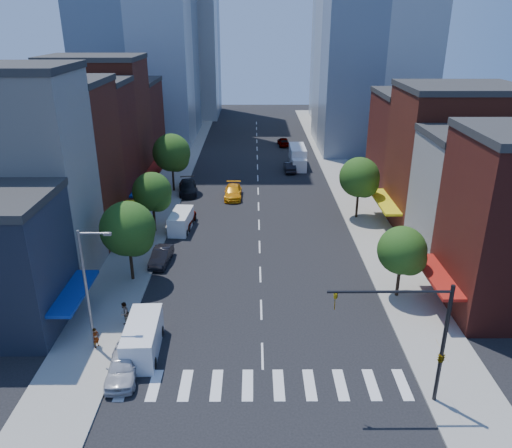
{
  "coord_description": "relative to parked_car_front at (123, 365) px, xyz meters",
  "views": [
    {
      "loc": [
        -0.57,
        -28.7,
        21.84
      ],
      "look_at": [
        -0.4,
        12.1,
        5.0
      ],
      "focal_mm": 35.0,
      "sensor_mm": 36.0,
      "label": 1
    }
  ],
  "objects": [
    {
      "name": "tree_right_far",
      "position": [
        20.84,
        27.92,
        4.04
      ],
      "size": [
        4.6,
        4.6,
        7.2
      ],
      "color": "black",
      "rests_on": "sidewalk_right"
    },
    {
      "name": "taxi",
      "position": [
        5.87,
        35.35,
        -0.03
      ],
      "size": [
        2.21,
        5.44,
        1.58
      ],
      "primitive_type": "imported",
      "rotation": [
        0.0,
        0.0,
        0.0
      ],
      "color": "#F59D0C",
      "rests_on": "ground"
    },
    {
      "name": "parked_car_front",
      "position": [
        0.0,
        0.0,
        0.0
      ],
      "size": [
        2.31,
        4.95,
        1.64
      ],
      "primitive_type": "imported",
      "rotation": [
        0.0,
        0.0,
        0.08
      ],
      "color": "#BBBBC0",
      "rests_on": "ground"
    },
    {
      "name": "parked_car_second",
      "position": [
        -0.31,
        16.38,
        -0.09
      ],
      "size": [
        1.87,
        4.56,
        1.47
      ],
      "primitive_type": "imported",
      "rotation": [
        0.0,
        0.0,
        -0.07
      ],
      "color": "black",
      "rests_on": "ground"
    },
    {
      "name": "bldg_left_1",
      "position": [
        -11.81,
        14.0,
        8.18
      ],
      "size": [
        12.0,
        8.0,
        18.0
      ],
      "primitive_type": "cube",
      "color": "beige",
      "rests_on": "ground"
    },
    {
      "name": "tree_left_mid",
      "position": [
        -2.16,
        23.92,
        3.71
      ],
      "size": [
        4.2,
        4.2,
        6.65
      ],
      "color": "black",
      "rests_on": "sidewalk_left"
    },
    {
      "name": "cargo_van_far",
      "position": [
        0.5,
        24.45,
        0.22
      ],
      "size": [
        2.37,
        5.09,
        2.11
      ],
      "rotation": [
        0.0,
        0.0,
        -0.08
      ],
      "color": "white",
      "rests_on": "ground"
    },
    {
      "name": "cargo_van_near",
      "position": [
        0.81,
        2.38,
        0.33
      ],
      "size": [
        2.41,
        5.53,
        2.32
      ],
      "rotation": [
        0.0,
        0.0,
        0.04
      ],
      "color": "silver",
      "rests_on": "ground"
    },
    {
      "name": "traffic_car_oncoming",
      "position": [
        14.12,
        47.39,
        -0.06
      ],
      "size": [
        1.74,
        4.66,
        1.52
      ],
      "primitive_type": "imported",
      "rotation": [
        0.0,
        0.0,
        3.17
      ],
      "color": "black",
      "rests_on": "ground"
    },
    {
      "name": "traffic_car_far",
      "position": [
        14.07,
        64.27,
        -0.04
      ],
      "size": [
        2.2,
        4.73,
        1.57
      ],
      "primitive_type": "imported",
      "rotation": [
        0.0,
        0.0,
        3.22
      ],
      "color": "#999999",
      "rests_on": "ground"
    },
    {
      "name": "ground",
      "position": [
        9.19,
        2.0,
        -0.82
      ],
      "size": [
        220.0,
        220.0,
        0.0
      ],
      "primitive_type": "plane",
      "color": "black",
      "rests_on": "ground"
    },
    {
      "name": "bldg_left_4",
      "position": [
        -11.81,
        39.5,
        7.68
      ],
      "size": [
        12.0,
        9.0,
        17.0
      ],
      "primitive_type": "cube",
      "color": "maroon",
      "rests_on": "ground"
    },
    {
      "name": "bldg_right_3",
      "position": [
        30.19,
        36.0,
        5.68
      ],
      "size": [
        12.0,
        10.0,
        13.0
      ],
      "primitive_type": "cube",
      "color": "#561B15",
      "rests_on": "ground"
    },
    {
      "name": "bldg_right_2",
      "position": [
        30.19,
        26.0,
        6.68
      ],
      "size": [
        12.0,
        10.0,
        15.0
      ],
      "primitive_type": "cube",
      "color": "maroon",
      "rests_on": "ground"
    },
    {
      "name": "parked_car_rear",
      "position": [
        -0.31,
        37.19,
        0.01
      ],
      "size": [
        3.06,
        5.96,
        1.65
      ],
      "primitive_type": "imported",
      "rotation": [
        0.0,
        0.0,
        0.13
      ],
      "color": "black",
      "rests_on": "ground"
    },
    {
      "name": "tree_right_near",
      "position": [
        20.84,
        9.92,
        3.37
      ],
      "size": [
        4.0,
        4.0,
        6.2
      ],
      "color": "black",
      "rests_on": "sidewalk_right"
    },
    {
      "name": "sidewalk_left",
      "position": [
        -3.31,
        42.0,
        -0.74
      ],
      "size": [
        5.0,
        120.0,
        0.15
      ],
      "primitive_type": "cube",
      "color": "gray",
      "rests_on": "ground"
    },
    {
      "name": "bldg_left_2",
      "position": [
        -11.81,
        22.5,
        7.18
      ],
      "size": [
        12.0,
        9.0,
        16.0
      ],
      "primitive_type": "cube",
      "color": "maroon",
      "rests_on": "ground"
    },
    {
      "name": "bldg_left_3",
      "position": [
        -11.81,
        31.0,
        6.68
      ],
      "size": [
        12.0,
        8.0,
        15.0
      ],
      "primitive_type": "cube",
      "color": "#561B15",
      "rests_on": "ground"
    },
    {
      "name": "crosswalk",
      "position": [
        9.19,
        -1.0,
        -0.81
      ],
      "size": [
        19.0,
        3.0,
        0.01
      ],
      "primitive_type": "cube",
      "color": "silver",
      "rests_on": "ground"
    },
    {
      "name": "streetlight",
      "position": [
        -2.62,
        3.0,
        4.46
      ],
      "size": [
        2.25,
        0.25,
        9.0
      ],
      "color": "slate",
      "rests_on": "sidewalk_left"
    },
    {
      "name": "bldg_right_1",
      "position": [
        30.19,
        17.0,
        5.18
      ],
      "size": [
        12.0,
        8.0,
        12.0
      ],
      "primitive_type": "cube",
      "color": "beige",
      "rests_on": "ground"
    },
    {
      "name": "pedestrian_far",
      "position": [
        -1.31,
        5.91,
        0.22
      ],
      "size": [
        0.88,
        1.02,
        1.78
      ],
      "primitive_type": "imported",
      "rotation": [
        0.0,
        0.0,
        -1.85
      ],
      "color": "#999999",
      "rests_on": "sidewalk_left"
    },
    {
      "name": "tree_left_near",
      "position": [
        -2.16,
        12.92,
        4.05
      ],
      "size": [
        4.8,
        4.8,
        7.3
      ],
      "color": "black",
      "rests_on": "sidewalk_left"
    },
    {
      "name": "sidewalk_right",
      "position": [
        21.69,
        42.0,
        -0.74
      ],
      "size": [
        5.0,
        120.0,
        0.15
      ],
      "primitive_type": "cube",
      "color": "gray",
      "rests_on": "ground"
    },
    {
      "name": "box_truck",
      "position": [
        15.55,
        50.17,
        0.67
      ],
      "size": [
        2.47,
        7.82,
        3.14
      ],
      "rotation": [
        0.0,
        0.0,
        0.0
      ],
      "color": "silver",
      "rests_on": "ground"
    },
    {
      "name": "traffic_signal",
      "position": [
        19.13,
        -2.5,
        3.34
      ],
      "size": [
        7.24,
        2.24,
        8.0
      ],
      "color": "black",
      "rests_on": "sidewalk_right"
    },
    {
      "name": "parked_car_third",
      "position": [
        0.44,
        25.55,
        -0.08
      ],
      "size": [
        2.9,
        5.51,
        1.48
      ],
      "primitive_type": "imported",
      "rotation": [
        0.0,
        0.0,
        -0.09
      ],
      "color": "#999999",
      "rests_on": "ground"
    },
    {
      "name": "pedestrian_near",
      "position": [
        -2.62,
        2.93,
        0.09
      ],
      "size": [
        0.57,
        0.66,
        1.52
      ],
      "primitive_type": "imported",
      "rotation": [
        0.0,
        0.0,
        1.1
      ],
      "color": "#999999",
      "rests_on": "sidewalk_left"
    },
    {
      "name": "tree_left_far",
      "position": [
        -2.16,
        37.92,
        4.38
      ],
      "size": [
        5.0,
        5.0,
        7.75
      ],
      "color": "black",
      "rests_on": "sidewalk_left"
    },
    {
      "name": "bldg_left_5",
      "position": [
        -11.81,
        49.0,
        5.68
      ],
      "size": [
        12.0,
        10.0,
        13.0
      ],
      "primitive_type": "cube",
      "color": "#561B15",
      "rests_on": "ground"
    }
  ]
}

